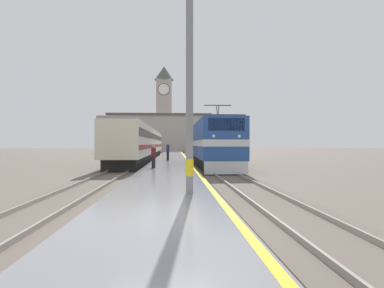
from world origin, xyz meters
TOP-DOWN VIEW (x-y plane):
  - ground_plane at (0.00, 30.00)m, footprint 200.00×200.00m
  - platform at (0.00, 25.00)m, footprint 3.88×140.00m
  - rail_track_near at (3.61, 25.00)m, footprint 2.84×140.00m
  - rail_track_far at (-3.50, 25.00)m, footprint 2.84×140.00m
  - locomotive_train at (3.61, 18.75)m, footprint 2.92×15.27m
  - passenger_train at (-3.50, 31.27)m, footprint 2.92×36.35m
  - catenary_mast at (1.03, 3.33)m, footprint 2.99×0.28m
  - person_on_platform at (-1.13, 14.59)m, footprint 0.34×0.34m
  - second_waiting_passenger at (-0.31, 24.43)m, footprint 0.34×0.34m
  - clock_tower at (-2.59, 78.95)m, footprint 5.45×5.45m
  - station_building at (-3.25, 68.35)m, footprint 25.19×8.24m

SIDE VIEW (x-z plane):
  - ground_plane at x=0.00m, z-range 0.00..0.00m
  - rail_track_near at x=3.61m, z-range -0.05..0.11m
  - rail_track_far at x=-3.50m, z-range -0.05..0.11m
  - platform at x=0.00m, z-range 0.00..0.26m
  - person_on_platform at x=-1.13m, z-range 0.30..1.95m
  - second_waiting_passenger at x=-0.31m, z-range 0.32..2.17m
  - locomotive_train at x=3.61m, z-range -0.44..4.46m
  - passenger_train at x=-3.50m, z-range 0.15..4.04m
  - catenary_mast at x=1.03m, z-range 0.27..8.79m
  - station_building at x=-3.25m, z-range 0.02..9.38m
  - clock_tower at x=-2.59m, z-range 0.86..25.11m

